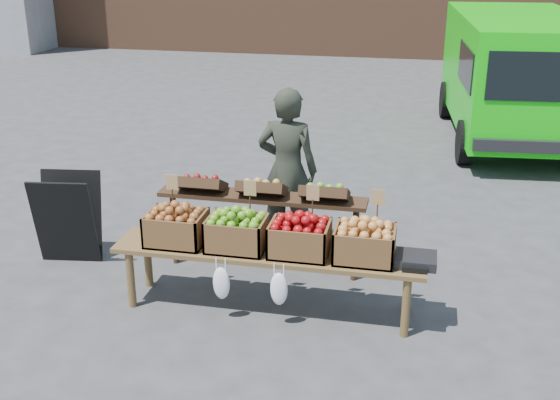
% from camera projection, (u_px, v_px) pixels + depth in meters
% --- Properties ---
extents(ground, '(80.00, 80.00, 0.00)m').
position_uv_depth(ground, '(354.00, 295.00, 6.47)').
color(ground, '#3F3E41').
extents(delivery_van, '(2.35, 4.51, 1.95)m').
position_uv_depth(delivery_van, '(515.00, 79.00, 10.94)').
color(delivery_van, '#0AD20A').
rests_on(delivery_van, ground).
extents(vendor, '(0.65, 0.45, 1.72)m').
position_uv_depth(vendor, '(287.00, 170.00, 7.16)').
color(vendor, '#262B21').
rests_on(vendor, ground).
extents(chalkboard_sign, '(0.65, 0.42, 0.92)m').
position_uv_depth(chalkboard_sign, '(68.00, 218.00, 7.00)').
color(chalkboard_sign, black).
rests_on(chalkboard_sign, ground).
extents(back_table, '(2.10, 0.44, 1.04)m').
position_uv_depth(back_table, '(262.00, 222.00, 6.75)').
color(back_table, '#342113').
rests_on(back_table, ground).
extents(display_bench, '(2.70, 0.56, 0.57)m').
position_uv_depth(display_bench, '(268.00, 280.00, 6.13)').
color(display_bench, brown).
rests_on(display_bench, ground).
extents(crate_golden_apples, '(0.50, 0.40, 0.28)m').
position_uv_depth(crate_golden_apples, '(176.00, 228.00, 6.14)').
color(crate_golden_apples, '#AC612E').
rests_on(crate_golden_apples, display_bench).
extents(crate_russet_pears, '(0.50, 0.40, 0.28)m').
position_uv_depth(crate_russet_pears, '(237.00, 233.00, 6.03)').
color(crate_russet_pears, '#4C8216').
rests_on(crate_russet_pears, display_bench).
extents(crate_red_apples, '(0.50, 0.40, 0.28)m').
position_uv_depth(crate_red_apples, '(300.00, 239.00, 5.93)').
color(crate_red_apples, '#7D0008').
rests_on(crate_red_apples, display_bench).
extents(crate_green_apples, '(0.50, 0.40, 0.28)m').
position_uv_depth(crate_green_apples, '(365.00, 244.00, 5.82)').
color(crate_green_apples, gold).
rests_on(crate_green_apples, display_bench).
extents(weighing_scale, '(0.34, 0.30, 0.08)m').
position_uv_depth(weighing_scale, '(416.00, 260.00, 5.78)').
color(weighing_scale, black).
rests_on(weighing_scale, display_bench).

